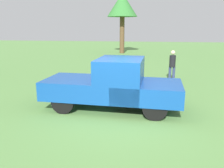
# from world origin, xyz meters

# --- Properties ---
(ground_plane) EXTENTS (80.00, 80.00, 0.00)m
(ground_plane) POSITION_xyz_m (0.00, 0.00, 0.00)
(ground_plane) COLOR #5B8C47
(pickup_truck) EXTENTS (4.84, 2.11, 1.81)m
(pickup_truck) POSITION_xyz_m (0.27, -0.74, 0.93)
(pickup_truck) COLOR black
(pickup_truck) RESTS_ON ground_plane
(person_bystander) EXTENTS (0.38, 0.38, 1.66)m
(person_bystander) POSITION_xyz_m (-2.09, -5.40, 0.93)
(person_bystander) COLOR navy
(person_bystander) RESTS_ON ground_plane
(tree_far_center) EXTENTS (3.22, 3.22, 6.33)m
(tree_far_center) POSITION_xyz_m (2.08, -18.94, 4.99)
(tree_far_center) COLOR brown
(tree_far_center) RESTS_ON ground_plane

